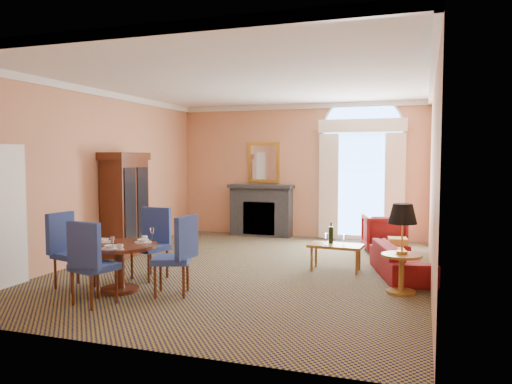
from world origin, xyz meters
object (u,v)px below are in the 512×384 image
(armoire, at_px, (125,206))
(armchair, at_px, (384,233))
(sofa, at_px, (401,260))
(coffee_table, at_px, (335,246))
(dining_table, at_px, (119,256))
(side_table, at_px, (402,236))

(armoire, height_order, armchair, armoire)
(sofa, xyz_separation_m, armchair, (-0.44, 2.10, 0.12))
(armchair, relative_size, coffee_table, 0.90)
(dining_table, distance_m, sofa, 4.43)
(armoire, relative_size, armchair, 2.43)
(armoire, height_order, coffee_table, armoire)
(armoire, height_order, dining_table, armoire)
(armoire, xyz_separation_m, armchair, (4.83, 1.98, -0.60))
(dining_table, relative_size, armchair, 1.31)
(armoire, xyz_separation_m, sofa, (5.27, -0.12, -0.72))
(dining_table, xyz_separation_m, armchair, (3.36, 4.37, -0.13))
(sofa, height_order, armchair, armchair)
(coffee_table, bearing_deg, sofa, 2.57)
(dining_table, height_order, side_table, side_table)
(armchair, bearing_deg, armoire, 7.68)
(sofa, bearing_deg, armchair, -4.55)
(armoire, bearing_deg, dining_table, -58.31)
(dining_table, height_order, armchair, dining_table)
(sofa, bearing_deg, dining_table, 104.61)
(armchair, distance_m, coffee_table, 2.17)
(coffee_table, bearing_deg, armoire, -177.10)
(dining_table, bearing_deg, armoire, 121.69)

